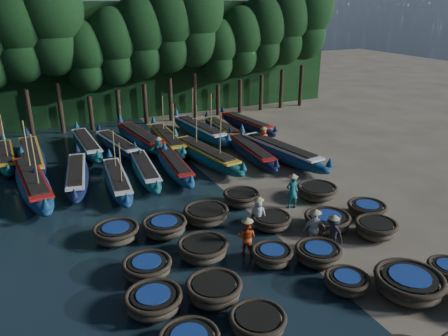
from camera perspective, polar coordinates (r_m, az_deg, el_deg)
name	(u,v)px	position (r m, az deg, el deg)	size (l,w,h in m)	color
ground	(260,221)	(21.53, 4.72, -6.97)	(120.00, 120.00, 0.00)	gray
foliage_wall	(131,60)	(41.31, -12.06, 13.58)	(40.00, 3.00, 10.00)	black
coracle_6	(258,322)	(15.04, 4.43, -19.39)	(1.90, 1.90, 0.64)	brown
coracle_7	(347,282)	(17.28, 15.73, -14.14)	(1.67, 1.67, 0.64)	brown
coracle_8	(409,284)	(17.73, 22.99, -13.72)	(2.85, 2.85, 0.84)	brown
coracle_9	(448,271)	(19.32, 27.25, -11.82)	(1.67, 1.67, 0.64)	brown
coracle_10	(154,301)	(15.90, -9.17, -16.79)	(2.39, 2.39, 0.73)	brown
coracle_11	(214,290)	(16.12, -1.33, -15.67)	(2.08, 2.08, 0.81)	brown
coracle_12	(272,255)	(18.20, 6.28, -11.28)	(1.73, 1.73, 0.69)	brown
coracle_13	(318,254)	(18.57, 12.19, -10.89)	(2.31, 2.31, 0.72)	brown
coracle_14	(376,228)	(21.09, 19.20, -7.46)	(1.93, 1.93, 0.78)	brown
coracle_15	(147,268)	(17.60, -10.00, -12.69)	(2.31, 2.31, 0.72)	brown
coracle_16	(203,249)	(18.47, -2.78, -10.52)	(2.26, 2.26, 0.76)	brown
coracle_17	(271,221)	(20.84, 6.17, -6.87)	(2.06, 2.06, 0.65)	brown
coracle_18	(327,221)	(21.17, 13.33, -6.74)	(2.18, 2.18, 0.73)	brown
coracle_19	(367,209)	(22.84, 18.14, -5.16)	(2.16, 2.16, 0.70)	brown
coracle_20	(116,233)	(20.23, -13.90, -8.22)	(2.33, 2.33, 0.71)	brown
coracle_21	(165,227)	(20.28, -7.77, -7.61)	(2.48, 2.48, 0.75)	brown
coracle_22	(206,214)	(21.21, -2.36, -6.07)	(2.45, 2.45, 0.75)	brown
coracle_23	(241,198)	(22.89, 2.30, -3.89)	(2.07, 2.07, 0.76)	brown
coracle_24	(317,191)	(24.21, 12.05, -2.99)	(2.44, 2.44, 0.73)	brown
long_boat_1	(33,183)	(26.45, -23.67, -1.79)	(2.32, 9.10, 3.88)	navy
long_boat_2	(77,176)	(26.84, -18.67, -0.99)	(2.53, 7.63, 1.36)	#0D1733
long_boat_3	(117,180)	(25.59, -13.74, -1.57)	(1.91, 7.42, 3.16)	navy
long_boat_4	(145,170)	(26.81, -10.26, -0.26)	(1.93, 7.28, 1.29)	#105B5A
long_boat_5	(174,165)	(27.29, -6.53, 0.38)	(1.86, 7.57, 1.34)	navy
long_boat_6	(206,155)	(28.65, -2.43, 1.69)	(2.80, 8.57, 3.68)	#105B5A
long_boat_7	(251,152)	(29.52, 3.48, 2.15)	(1.98, 7.87, 1.39)	#0D1733
long_boat_8	(280,152)	(29.41, 7.39, 2.10)	(2.96, 9.00, 1.60)	navy
long_boat_9	(6,157)	(31.95, -26.56, 1.31)	(1.51, 7.32, 3.11)	#105B5A
long_boat_10	(32,158)	(30.71, -23.83, 1.24)	(1.63, 9.09, 1.60)	#0D1733
long_boat_11	(87,145)	(32.36, -17.50, 2.92)	(1.63, 7.99, 1.41)	#105B5A
long_boat_12	(118,145)	(31.77, -13.71, 2.92)	(2.59, 7.52, 1.34)	#0D1733
long_boat_13	(140,138)	(32.75, -10.87, 3.84)	(2.56, 8.75, 1.55)	navy
long_boat_14	(167,140)	(32.10, -7.46, 3.65)	(1.91, 8.39, 3.57)	#105B5A
long_boat_15	(200,130)	(34.23, -3.19, 4.95)	(2.44, 8.73, 3.73)	navy
long_boat_16	(223,129)	(34.77, -0.15, 5.07)	(1.50, 7.28, 1.28)	#0D1733
long_boat_17	(247,124)	(36.22, 2.97, 5.76)	(2.27, 7.80, 1.38)	#0D1733
fisherman_0	(258,212)	(20.60, 4.49, -5.75)	(0.88, 0.82, 1.71)	silver
fisherman_1	(292,190)	(22.66, 8.90, -2.89)	(0.72, 0.54, 2.00)	#186266
fisherman_2	(247,236)	(18.48, 3.02, -8.89)	(1.01, 1.02, 1.86)	#CC4B1B
fisherman_3	(333,232)	(19.44, 14.01, -8.13)	(0.89, 1.14, 1.75)	black
fisherman_4	(314,228)	(19.39, 11.71, -7.66)	(1.09, 0.66, 1.93)	silver
fisherman_5	(159,149)	(29.54, -8.55, 2.53)	(1.44, 0.52, 1.74)	#186266
fisherman_6	(263,139)	(31.15, 5.16, 3.85)	(0.95, 0.76, 1.89)	#CC4B1B
tree_3	(16,31)	(36.38, -25.54, 15.85)	(4.92, 4.92, 11.60)	black
tree_4	(48,20)	(36.46, -21.97, 17.44)	(5.34, 5.34, 12.58)	black
tree_5	(85,56)	(36.92, -17.76, 13.73)	(3.68, 3.68, 8.68)	black
tree_6	(113,46)	(37.25, -14.27, 15.18)	(4.09, 4.09, 9.65)	black
tree_7	(141,36)	(37.73, -10.82, 16.54)	(4.51, 4.51, 10.63)	black
tree_8	(167,27)	(38.35, -7.42, 17.81)	(4.92, 4.92, 11.60)	black
tree_9	(193,18)	(39.11, -4.09, 18.98)	(5.34, 5.34, 12.58)	black
tree_10	(218,49)	(40.20, -0.84, 15.22)	(3.68, 3.68, 8.68)	black
tree_11	(241,41)	(41.15, 2.19, 16.29)	(4.09, 4.09, 9.65)	black
tree_12	(263,32)	(42.22, 5.10, 17.27)	(4.51, 4.51, 10.63)	black
tree_13	(284,24)	(43.39, 7.89, 18.16)	(4.92, 4.92, 11.60)	black
tree_14	(305,16)	(44.66, 10.55, 18.96)	(5.34, 5.34, 12.58)	black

